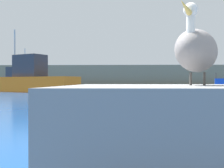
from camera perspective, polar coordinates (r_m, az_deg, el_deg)
The scene contains 6 objects.
ground_plane at distance 4.06m, azimuth 2.24°, elevation -11.45°, with size 260.00×260.00×0.00m, color #194C93.
hillside_backdrop at distance 79.01m, azimuth 2.13°, elevation 1.71°, with size 140.00×11.90×5.03m, color #7F755B.
pier_dock at distance 3.57m, azimuth 16.32°, elevation -6.65°, with size 3.02×3.01×0.79m, color gray.
pelican at distance 3.55m, azimuth 16.32°, elevation 6.39°, with size 0.86×1.37×0.88m.
fishing_boat_red at distance 44.32m, azimuth -18.76°, elevation 0.70°, with size 5.14×2.35×5.65m.
fishing_boat_orange at distance 23.58m, azimuth -15.21°, elevation 0.83°, with size 7.58×5.33×5.11m.
Camera 1 is at (-0.01, -3.97, 0.84)m, focal length 46.43 mm.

